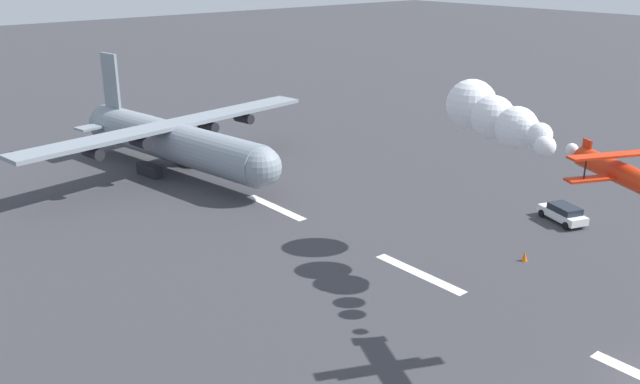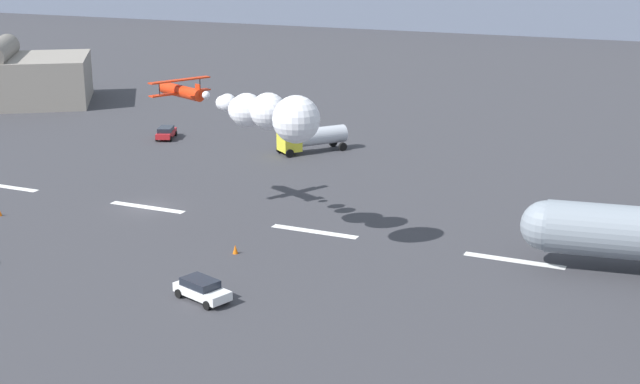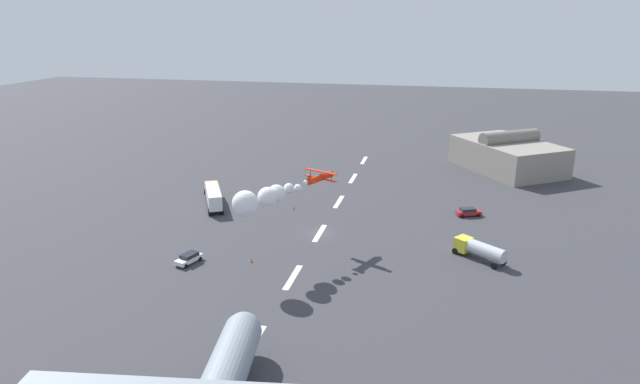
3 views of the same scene
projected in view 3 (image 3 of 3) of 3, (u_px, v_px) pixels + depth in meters
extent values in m
plane|color=#38383D|center=(320.00, 233.00, 94.65)|extent=(440.00, 440.00, 0.00)
cube|color=white|center=(364.00, 160.00, 142.95)|extent=(8.00, 0.90, 0.01)
cube|color=white|center=(353.00, 178.00, 126.85)|extent=(8.00, 0.90, 0.01)
cube|color=white|center=(339.00, 202.00, 110.75)|extent=(8.00, 0.90, 0.01)
cube|color=white|center=(320.00, 233.00, 94.65)|extent=(8.00, 0.90, 0.01)
cube|color=white|center=(293.00, 277.00, 78.55)|extent=(8.00, 0.90, 0.01)
cube|color=white|center=(252.00, 344.00, 62.45)|extent=(8.00, 0.90, 0.01)
sphere|color=gray|center=(243.00, 330.00, 59.38)|extent=(3.89, 3.89, 3.89)
cylinder|color=red|center=(320.00, 178.00, 87.54)|extent=(5.90, 3.52, 1.10)
cube|color=red|center=(321.00, 178.00, 87.73)|extent=(3.24, 5.86, 0.12)
cube|color=red|center=(321.00, 171.00, 87.38)|extent=(3.24, 5.86, 0.12)
cylinder|color=black|center=(310.00, 173.00, 88.81)|extent=(0.08, 0.08, 1.15)
cylinder|color=black|center=(331.00, 177.00, 86.31)|extent=(0.08, 0.08, 1.15)
cube|color=red|center=(309.00, 179.00, 85.37)|extent=(0.68, 0.39, 1.10)
cube|color=red|center=(309.00, 181.00, 85.49)|extent=(1.39, 2.07, 0.08)
cone|color=black|center=(332.00, 173.00, 90.06)|extent=(1.03, 1.14, 0.93)
sphere|color=white|center=(306.00, 182.00, 84.57)|extent=(0.70, 0.70, 0.70)
sphere|color=white|center=(298.00, 188.00, 82.90)|extent=(1.27, 1.27, 1.27)
sphere|color=white|center=(289.00, 188.00, 82.04)|extent=(1.53, 1.53, 1.53)
sphere|color=white|center=(278.00, 193.00, 80.52)|extent=(2.28, 2.28, 2.28)
sphere|color=white|center=(276.00, 194.00, 80.05)|extent=(2.78, 2.78, 2.78)
sphere|color=white|center=(268.00, 197.00, 77.99)|extent=(2.95, 2.95, 2.95)
sphere|color=white|center=(245.00, 204.00, 75.22)|extent=(3.68, 3.68, 3.68)
cube|color=silver|center=(211.00, 189.00, 115.46)|extent=(2.58, 2.96, 1.10)
cube|color=orange|center=(211.00, 188.00, 113.39)|extent=(3.29, 3.33, 2.60)
cube|color=silver|center=(214.00, 196.00, 107.05)|extent=(10.96, 7.35, 2.80)
cylinder|color=black|center=(205.00, 191.00, 115.51)|extent=(1.14, 0.82, 1.10)
cylinder|color=black|center=(209.00, 211.00, 103.85)|extent=(1.14, 0.82, 1.10)
cylinder|color=black|center=(209.00, 213.00, 102.75)|extent=(1.14, 0.82, 1.10)
cylinder|color=black|center=(217.00, 191.00, 116.11)|extent=(1.14, 0.82, 1.10)
cylinder|color=black|center=(222.00, 210.00, 104.46)|extent=(1.14, 0.82, 1.10)
cylinder|color=black|center=(223.00, 212.00, 103.35)|extent=(1.14, 0.82, 1.10)
cube|color=yellow|center=(463.00, 244.00, 86.05)|extent=(3.24, 3.21, 2.20)
cylinder|color=#B7BCC6|center=(486.00, 251.00, 82.89)|extent=(5.44, 6.17, 2.10)
cylinder|color=black|center=(455.00, 251.00, 86.11)|extent=(0.87, 0.99, 1.00)
cylinder|color=black|center=(494.00, 266.00, 80.89)|extent=(0.87, 0.99, 1.00)
cylinder|color=black|center=(464.00, 247.00, 87.56)|extent=(0.87, 0.99, 1.00)
cylinder|color=black|center=(503.00, 262.00, 82.34)|extent=(0.87, 0.99, 1.00)
cube|color=white|center=(189.00, 259.00, 82.89)|extent=(4.72, 3.10, 0.65)
cube|color=#1E232D|center=(189.00, 255.00, 82.87)|extent=(3.02, 2.41, 0.55)
cylinder|color=black|center=(186.00, 266.00, 81.30)|extent=(0.68, 0.41, 0.64)
cylinder|color=black|center=(200.00, 259.00, 83.79)|extent=(0.68, 0.41, 0.64)
cylinder|color=black|center=(177.00, 263.00, 82.20)|extent=(0.68, 0.41, 0.64)
cylinder|color=black|center=(192.00, 256.00, 84.68)|extent=(0.68, 0.41, 0.64)
cube|color=#B21E23|center=(469.00, 212.00, 102.75)|extent=(3.37, 4.91, 0.65)
cube|color=#1E232D|center=(468.00, 210.00, 102.54)|extent=(2.56, 3.16, 0.55)
cylinder|color=black|center=(474.00, 212.00, 103.93)|extent=(0.44, 0.68, 0.64)
cylinder|color=black|center=(459.00, 213.00, 103.46)|extent=(0.44, 0.68, 0.64)
cylinder|color=black|center=(478.00, 215.00, 102.24)|extent=(0.44, 0.68, 0.64)
cylinder|color=black|center=(462.00, 216.00, 101.76)|extent=(0.44, 0.68, 0.64)
cube|color=gray|center=(508.00, 156.00, 132.97)|extent=(30.15, 27.95, 7.04)
cylinder|color=slate|center=(510.00, 138.00, 131.62)|extent=(11.90, 15.03, 3.60)
cone|color=orange|center=(294.00, 208.00, 106.23)|extent=(0.44, 0.44, 0.75)
cone|color=orange|center=(251.00, 260.00, 83.35)|extent=(0.44, 0.44, 0.75)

